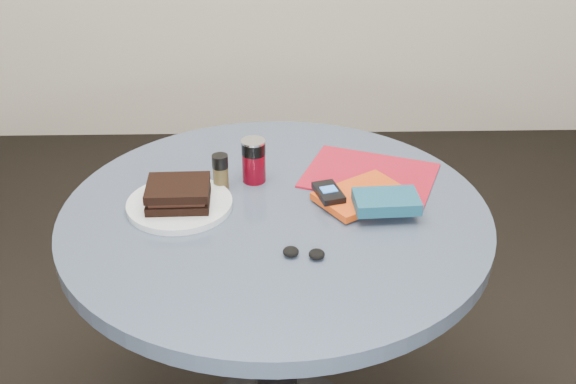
{
  "coord_description": "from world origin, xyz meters",
  "views": [
    {
      "loc": [
        -0.0,
        -1.43,
        1.63
      ],
      "look_at": [
        0.03,
        0.0,
        0.8
      ],
      "focal_mm": 45.0,
      "sensor_mm": 36.0,
      "label": 1
    }
  ],
  "objects_px": {
    "soda_can": "(254,161)",
    "novel": "(386,201)",
    "sandwich": "(178,194)",
    "table": "(276,268)",
    "pepper_grinder": "(221,172)",
    "magazine": "(370,175)",
    "plate": "(180,204)",
    "red_book": "(361,195)",
    "mp3_player": "(329,192)",
    "headphones": "(304,253)"
  },
  "relations": [
    {
      "from": "sandwich",
      "to": "table",
      "type": "bearing_deg",
      "value": -3.54
    },
    {
      "from": "plate",
      "to": "sandwich",
      "type": "relative_size",
      "value": 1.68
    },
    {
      "from": "table",
      "to": "plate",
      "type": "height_order",
      "value": "plate"
    },
    {
      "from": "plate",
      "to": "mp3_player",
      "type": "height_order",
      "value": "mp3_player"
    },
    {
      "from": "sandwich",
      "to": "mp3_player",
      "type": "bearing_deg",
      "value": 2.68
    },
    {
      "from": "table",
      "to": "novel",
      "type": "distance_m",
      "value": 0.32
    },
    {
      "from": "pepper_grinder",
      "to": "novel",
      "type": "height_order",
      "value": "pepper_grinder"
    },
    {
      "from": "pepper_grinder",
      "to": "magazine",
      "type": "xyz_separation_m",
      "value": [
        0.37,
        0.05,
        -0.04
      ]
    },
    {
      "from": "pepper_grinder",
      "to": "novel",
      "type": "relative_size",
      "value": 0.61
    },
    {
      "from": "table",
      "to": "mp3_player",
      "type": "bearing_deg",
      "value": 13.46
    },
    {
      "from": "pepper_grinder",
      "to": "magazine",
      "type": "relative_size",
      "value": 0.28
    },
    {
      "from": "magazine",
      "to": "soda_can",
      "type": "bearing_deg",
      "value": -156.02
    },
    {
      "from": "red_book",
      "to": "novel",
      "type": "xyz_separation_m",
      "value": [
        0.05,
        -0.07,
        0.02
      ]
    },
    {
      "from": "table",
      "to": "soda_can",
      "type": "xyz_separation_m",
      "value": [
        -0.05,
        0.15,
        0.22
      ]
    },
    {
      "from": "red_book",
      "to": "novel",
      "type": "bearing_deg",
      "value": -88.07
    },
    {
      "from": "plate",
      "to": "magazine",
      "type": "distance_m",
      "value": 0.48
    },
    {
      "from": "table",
      "to": "red_book",
      "type": "bearing_deg",
      "value": 11.53
    },
    {
      "from": "plate",
      "to": "mp3_player",
      "type": "relative_size",
      "value": 2.35
    },
    {
      "from": "headphones",
      "to": "red_book",
      "type": "bearing_deg",
      "value": 57.21
    },
    {
      "from": "plate",
      "to": "pepper_grinder",
      "type": "relative_size",
      "value": 2.75
    },
    {
      "from": "sandwich",
      "to": "soda_can",
      "type": "height_order",
      "value": "soda_can"
    },
    {
      "from": "sandwich",
      "to": "novel",
      "type": "bearing_deg",
      "value": -4.75
    },
    {
      "from": "table",
      "to": "magazine",
      "type": "bearing_deg",
      "value": 33.64
    },
    {
      "from": "plate",
      "to": "magazine",
      "type": "height_order",
      "value": "plate"
    },
    {
      "from": "mp3_player",
      "to": "pepper_grinder",
      "type": "bearing_deg",
      "value": 162.76
    },
    {
      "from": "mp3_player",
      "to": "headphones",
      "type": "distance_m",
      "value": 0.23
    },
    {
      "from": "sandwich",
      "to": "pepper_grinder",
      "type": "bearing_deg",
      "value": 46.22
    },
    {
      "from": "novel",
      "to": "magazine",
      "type": "bearing_deg",
      "value": 90.88
    },
    {
      "from": "table",
      "to": "soda_can",
      "type": "relative_size",
      "value": 9.01
    },
    {
      "from": "headphones",
      "to": "soda_can",
      "type": "bearing_deg",
      "value": 108.25
    },
    {
      "from": "soda_can",
      "to": "novel",
      "type": "distance_m",
      "value": 0.35
    },
    {
      "from": "magazine",
      "to": "headphones",
      "type": "xyz_separation_m",
      "value": [
        -0.18,
        -0.35,
        0.01
      ]
    },
    {
      "from": "soda_can",
      "to": "sandwich",
      "type": "bearing_deg",
      "value": -142.51
    },
    {
      "from": "table",
      "to": "sandwich",
      "type": "xyz_separation_m",
      "value": [
        -0.22,
        0.01,
        0.2
      ]
    },
    {
      "from": "red_book",
      "to": "headphones",
      "type": "relative_size",
      "value": 2.16
    },
    {
      "from": "red_book",
      "to": "mp3_player",
      "type": "height_order",
      "value": "mp3_player"
    },
    {
      "from": "soda_can",
      "to": "magazine",
      "type": "relative_size",
      "value": 0.35
    },
    {
      "from": "soda_can",
      "to": "pepper_grinder",
      "type": "distance_m",
      "value": 0.09
    },
    {
      "from": "red_book",
      "to": "mp3_player",
      "type": "relative_size",
      "value": 1.95
    },
    {
      "from": "table",
      "to": "soda_can",
      "type": "distance_m",
      "value": 0.27
    },
    {
      "from": "pepper_grinder",
      "to": "novel",
      "type": "distance_m",
      "value": 0.41
    },
    {
      "from": "magazine",
      "to": "headphones",
      "type": "relative_size",
      "value": 3.35
    },
    {
      "from": "sandwich",
      "to": "red_book",
      "type": "relative_size",
      "value": 0.72
    },
    {
      "from": "red_book",
      "to": "sandwich",
      "type": "bearing_deg",
      "value": 150.33
    },
    {
      "from": "mp3_player",
      "to": "headphones",
      "type": "height_order",
      "value": "mp3_player"
    },
    {
      "from": "soda_can",
      "to": "pepper_grinder",
      "type": "height_order",
      "value": "soda_can"
    },
    {
      "from": "pepper_grinder",
      "to": "novel",
      "type": "bearing_deg",
      "value": -19.44
    },
    {
      "from": "pepper_grinder",
      "to": "red_book",
      "type": "bearing_deg",
      "value": -11.42
    },
    {
      "from": "magazine",
      "to": "pepper_grinder",
      "type": "bearing_deg",
      "value": -151.09
    },
    {
      "from": "soda_can",
      "to": "novel",
      "type": "bearing_deg",
      "value": -29.44
    }
  ]
}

